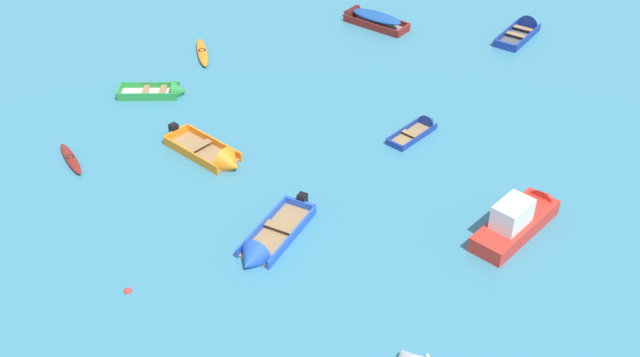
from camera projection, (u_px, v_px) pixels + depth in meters
name	position (u px, v px, depth m)	size (l,w,h in m)	color
kayak_maroon_back_row_center	(71.00, 159.00, 34.83)	(1.28, 2.85, 0.27)	maroon
kayak_orange_center	(202.00, 52.00, 43.40)	(0.64, 3.51, 0.33)	orange
rowboat_blue_cluster_inner	(263.00, 248.00, 29.75)	(3.98, 4.26, 1.36)	#99754C
rowboat_deep_blue_back_row_left	(525.00, 28.00, 45.85)	(4.03, 3.73, 1.28)	#4C4C51
rowboat_green_far_back	(166.00, 92.00, 39.69)	(3.70, 1.97, 1.14)	beige
motor_launch_red_midfield_right	(520.00, 218.00, 30.70)	(4.98, 3.89, 1.96)	red
rowboat_maroon_near_camera	(367.00, 17.00, 46.79)	(3.85, 4.37, 1.31)	gray
rowboat_orange_far_right	(218.00, 158.00, 34.75)	(3.58, 4.35, 1.38)	#99754C
rowboat_deep_blue_outer_left	(422.00, 127.00, 37.02)	(3.14, 2.52, 0.91)	#99754C
mooring_buoy_midfield	(128.00, 291.00, 28.10)	(0.30, 0.30, 0.30)	red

